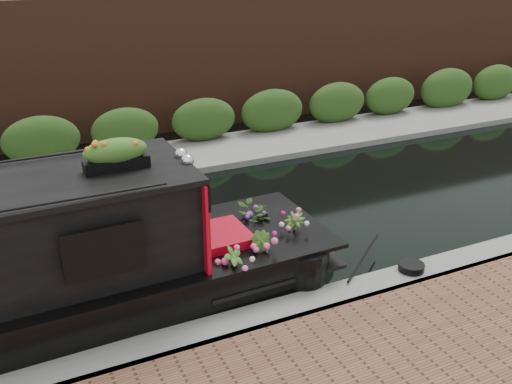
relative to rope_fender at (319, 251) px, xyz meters
name	(u,v)px	position (x,y,z in m)	size (l,w,h in m)	color
ground	(186,236)	(-1.88, 1.95, -0.20)	(80.00, 80.00, 0.00)	black
near_bank_coping	(257,330)	(-1.88, -1.35, -0.20)	(40.00, 0.60, 0.50)	slate
far_bank_path	(134,167)	(-1.88, 6.15, -0.20)	(40.00, 2.40, 0.34)	gray
far_hedge	(126,156)	(-1.88, 7.05, -0.20)	(40.00, 1.10, 2.80)	#264617
far_brick_wall	(110,135)	(-1.88, 9.15, -0.20)	(40.00, 1.00, 8.00)	#502A1B
rope_fender	(319,251)	(0.00, 0.00, 0.00)	(0.41, 0.41, 0.40)	brown
coiled_mooring_rope	(411,267)	(1.03, -1.28, 0.11)	(0.44, 0.44, 0.12)	black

